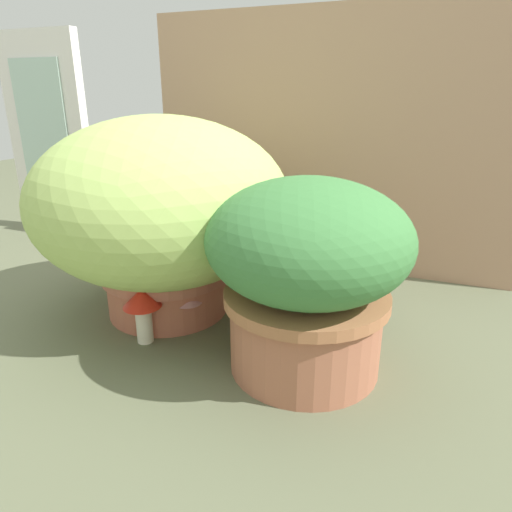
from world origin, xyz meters
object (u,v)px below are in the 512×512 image
cat (311,262)px  grass_planter (162,208)px  mushroom_ornament_pink (187,301)px  mushroom_ornament_red (143,305)px  leafy_planter (307,269)px

cat → grass_planter: bearing=-151.7°
mushroom_ornament_pink → mushroom_ornament_red: bearing=-127.8°
cat → mushroom_ornament_red: (-0.30, -0.35, -0.03)m
mushroom_ornament_pink → mushroom_ornament_red: size_ratio=0.81×
grass_planter → mushroom_ornament_red: grass_planter is taller
mushroom_ornament_red → grass_planter: bearing=103.0°
grass_planter → leafy_planter: bearing=-16.6°
mushroom_ornament_pink → mushroom_ornament_red: mushroom_ornament_red is taller
leafy_planter → cat: leafy_planter is taller
mushroom_ornament_red → cat: bearing=49.1°
cat → mushroom_ornament_red: cat is taller
leafy_planter → grass_planter: bearing=163.4°
cat → mushroom_ornament_pink: 0.35m
grass_planter → mushroom_ornament_pink: size_ratio=5.80×
mushroom_ornament_pink → cat: bearing=48.1°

